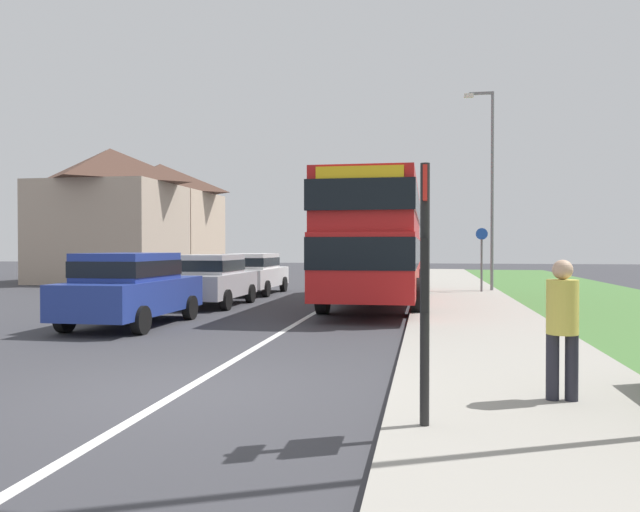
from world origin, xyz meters
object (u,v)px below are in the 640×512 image
object	(u,v)px
double_decker_bus	(378,236)
pedestrian_at_stop	(562,323)
parked_car_blue	(131,286)
parked_car_white	(253,272)
parked_car_silver	(210,278)
street_lamp_mid	(490,178)
cycle_route_sign	(482,257)
bus_stop_sign	(425,276)

from	to	relation	value
double_decker_bus	pedestrian_at_stop	distance (m)	12.50
parked_car_blue	parked_car_white	size ratio (longest dim) A/B	0.97
double_decker_bus	parked_car_blue	size ratio (longest dim) A/B	2.59
parked_car_blue	parked_car_silver	xyz separation A→B (m)	(0.14, 4.77, -0.05)
parked_car_blue	parked_car_white	world-z (taller)	parked_car_blue
parked_car_blue	parked_car_silver	size ratio (longest dim) A/B	1.08
parked_car_silver	street_lamp_mid	world-z (taller)	street_lamp_mid
cycle_route_sign	street_lamp_mid	distance (m)	3.17
parked_car_blue	parked_car_white	bearing A→B (deg)	89.40
double_decker_bus	cycle_route_sign	size ratio (longest dim) A/B	4.36
pedestrian_at_stop	street_lamp_mid	xyz separation A→B (m)	(0.94, 17.42, 3.50)
pedestrian_at_stop	parked_car_white	bearing A→B (deg)	117.51
parked_car_silver	pedestrian_at_stop	distance (m)	13.29
parked_car_silver	cycle_route_sign	distance (m)	10.47
cycle_route_sign	parked_car_blue	bearing A→B (deg)	-128.96
parked_car_blue	pedestrian_at_stop	xyz separation A→B (m)	(8.12, -5.86, 0.06)
double_decker_bus	cycle_route_sign	distance (m)	5.81
parked_car_white	street_lamp_mid	size ratio (longest dim) A/B	0.56
bus_stop_sign	cycle_route_sign	distance (m)	17.95
parked_car_silver	pedestrian_at_stop	world-z (taller)	pedestrian_at_stop
cycle_route_sign	parked_car_silver	bearing A→B (deg)	-144.98
parked_car_blue	cycle_route_sign	distance (m)	13.85
parked_car_white	pedestrian_at_stop	world-z (taller)	pedestrian_at_stop
parked_car_white	bus_stop_sign	distance (m)	17.86
cycle_route_sign	double_decker_bus	bearing A→B (deg)	-128.12
pedestrian_at_stop	bus_stop_sign	distance (m)	2.00
bus_stop_sign	cycle_route_sign	bearing A→B (deg)	83.38
double_decker_bus	bus_stop_sign	xyz separation A→B (m)	(1.49, -13.29, -0.60)
parked_car_silver	parked_car_white	size ratio (longest dim) A/B	0.90
bus_stop_sign	cycle_route_sign	world-z (taller)	bus_stop_sign
pedestrian_at_stop	street_lamp_mid	bearing A→B (deg)	86.91
double_decker_bus	street_lamp_mid	xyz separation A→B (m)	(3.92, 5.34, 2.33)
pedestrian_at_stop	bus_stop_sign	size ratio (longest dim) A/B	0.64
bus_stop_sign	parked_car_blue	bearing A→B (deg)	133.23
cycle_route_sign	street_lamp_mid	bearing A→B (deg)	65.85
pedestrian_at_stop	cycle_route_sign	size ratio (longest dim) A/B	0.66
double_decker_bus	parked_car_blue	world-z (taller)	double_decker_bus
cycle_route_sign	street_lamp_mid	xyz separation A→B (m)	(0.36, 0.80, 3.05)
parked_car_silver	cycle_route_sign	xyz separation A→B (m)	(8.56, 6.00, 0.56)
parked_car_silver	parked_car_white	bearing A→B (deg)	90.49
cycle_route_sign	parked_car_white	bearing A→B (deg)	-171.97
pedestrian_at_stop	double_decker_bus	bearing A→B (deg)	103.83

